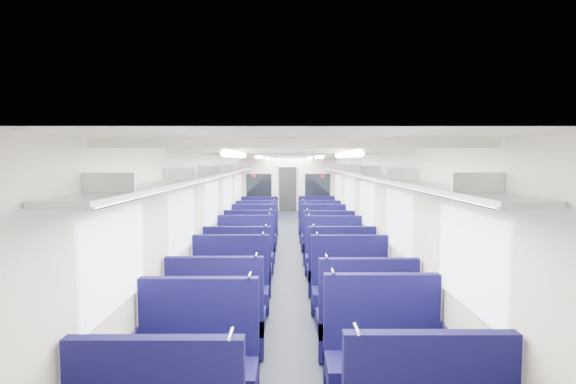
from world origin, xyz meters
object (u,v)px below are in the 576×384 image
Objects in this scene: seat_9 at (341,274)px; seat_17 at (320,230)px; seat_14 at (254,238)px; seat_15 at (324,238)px; seat_10 at (245,258)px; seat_13 at (328,247)px; seat_7 at (350,294)px; seat_5 at (366,326)px; end_door at (288,188)px; seat_3 at (384,365)px; seat_18 at (259,225)px; bulkhead at (288,193)px; seat_16 at (257,230)px; seat_8 at (238,274)px; seat_2 at (197,371)px; seat_11 at (334,259)px; seat_12 at (250,246)px; seat_6 at (230,293)px; seat_19 at (317,224)px; seat_4 at (217,323)px.

seat_9 and seat_17 have the same top height.
seat_14 is 1.00× the size of seat_15.
seat_10 is 1.00× the size of seat_13.
seat_10 is at bearing 125.32° from seat_7.
seat_5 is 1.00× the size of seat_14.
seat_3 is at bearing -87.03° from end_door.
seat_18 is at bearing 90.00° from seat_14.
end_door reaches higher than seat_3.
seat_16 is (-0.83, -1.71, -0.87)m from bulkhead.
bulkhead is at bearing 95.44° from seat_5.
seat_7 is 1.00× the size of seat_17.
seat_5 is 2.35m from seat_9.
seat_5 and seat_15 have the same top height.
end_door is 1.68× the size of seat_8.
seat_5 and seat_8 have the same top height.
seat_2 is 1.00× the size of seat_11.
end_door is 10.32m from seat_12.
seat_2 is 1.00× the size of seat_6.
end_door is 1.68× the size of seat_18.
seat_5 and seat_11 have the same top height.
bulkhead is 1.29m from seat_19.
seat_16 is at bearing 90.00° from seat_4.
seat_17 is at bearing 90.00° from seat_13.
end_door reaches higher than seat_2.
seat_13 is 2.91m from seat_16.
seat_4 is 1.00× the size of seat_8.
seat_3 is 1.00× the size of seat_19.
seat_11 is at bearing -3.77° from seat_10.
end_door reaches higher than seat_4.
seat_10 is 1.97m from seat_13.
seat_15 is 1.00× the size of seat_16.
seat_18 is (0.00, 5.71, 0.00)m from seat_8.
seat_9 is 1.00× the size of seat_13.
bulkhead is at bearing 105.64° from seat_15.
seat_11 is (0.00, 1.10, 0.00)m from seat_9.
seat_8 and seat_17 have the same top height.
seat_3 is 5.94m from seat_12.
seat_12 is at bearing -90.00° from seat_18.
end_door is 7.98m from seat_17.
seat_4 and seat_6 have the same top height.
bulkhead reaches higher than seat_18.
bulkhead is (-0.00, -6.28, 0.23)m from end_door.
seat_13 is at bearing 69.93° from seat_4.
seat_19 is (0.83, -6.75, -0.63)m from end_door.
seat_6 is 1.10m from seat_8.
seat_17 is (0.83, -7.91, -0.63)m from end_door.
seat_4 is (-1.66, 1.05, 0.00)m from seat_3.
seat_4 and seat_14 have the same top height.
seat_9 is 1.00× the size of seat_17.
seat_6 is 1.66m from seat_7.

